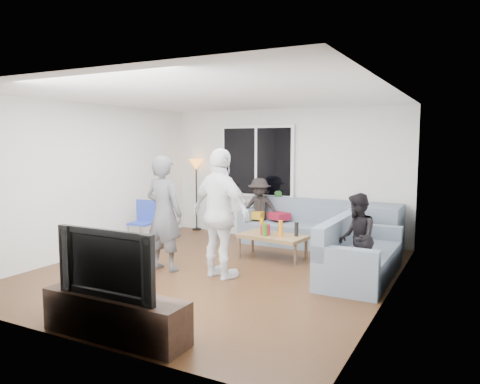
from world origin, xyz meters
The scene contains 32 objects.
floor centered at (0.00, 0.00, -0.02)m, with size 5.00×5.50×0.04m, color #56351C.
ceiling centered at (0.00, 0.00, 2.62)m, with size 5.00×5.50×0.04m, color white.
wall_back centered at (0.00, 2.77, 1.30)m, with size 5.00×0.04×2.60m, color silver.
wall_front centered at (0.00, -2.77, 1.30)m, with size 5.00×0.04×2.60m, color silver.
wall_left centered at (-2.52, 0.00, 1.30)m, with size 0.04×5.50×2.60m, color silver.
wall_right centered at (2.52, 0.00, 1.30)m, with size 0.04×5.50×2.60m, color silver.
window_frame centered at (-0.60, 2.69, 1.55)m, with size 1.62×0.06×1.47m, color white.
window_glass centered at (-0.60, 2.65, 1.55)m, with size 1.50×0.02×1.35m, color black.
window_mullion centered at (-0.60, 2.64, 1.55)m, with size 0.05×0.03×1.35m, color white.
radiator centered at (-0.60, 2.65, 0.31)m, with size 1.30×0.12×0.62m, color silver.
potted_plant centered at (-0.10, 2.62, 0.80)m, with size 0.20×0.16×0.36m, color #2B6227.
vase centered at (-0.90, 2.62, 0.71)m, with size 0.17×0.17×0.18m, color white.
sofa_back_section centered at (0.53, 2.27, 0.42)m, with size 2.30×0.85×0.85m, color slate, non-canonical shape.
sofa_right_section centered at (2.02, 0.69, 0.42)m, with size 0.85×2.00×0.85m, color slate, non-canonical shape.
sofa_corner centered at (1.91, 2.27, 0.42)m, with size 0.85×0.85×0.85m, color slate.
cushion_yellow centered at (-0.44, 2.25, 0.51)m, with size 0.38×0.32×0.14m, color orange.
cushion_red centered at (0.06, 2.33, 0.51)m, with size 0.36×0.30×0.13m, color maroon.
coffee_table centered at (0.46, 1.10, 0.20)m, with size 1.10×0.60×0.40m, color #997E4A.
pitcher centered at (0.34, 1.04, 0.49)m, with size 0.17×0.17×0.17m, color maroon.
side_chair centered at (-2.05, 0.75, 0.43)m, with size 0.40×0.40×0.86m, color #283DAD, non-canonical shape.
floor_lamp centered at (-2.05, 2.62, 0.78)m, with size 0.32×0.32×1.56m, color orange, non-canonical shape.
player_left centered at (-0.73, -0.30, 0.87)m, with size 0.64×0.42×1.74m, color #494A4E.
player_right centered at (0.24, -0.25, 0.93)m, with size 1.09×0.45×1.86m, color white.
spectator_right centered at (2.02, 0.39, 0.63)m, with size 0.61×0.47×1.25m, color black.
spectator_back centered at (-0.36, 2.30, 0.62)m, with size 0.80×0.46×1.24m, color black.
tv_console centered at (0.32, -2.50, 0.22)m, with size 1.60×0.40×0.44m, color #36241B.
television centered at (0.32, -2.50, 0.78)m, with size 1.17×0.15×0.67m, color black.
bottle_c centered at (0.53, 1.26, 0.49)m, with size 0.07×0.07×0.17m, color black.
bottle_e centered at (0.85, 1.18, 0.52)m, with size 0.07×0.07×0.23m, color black.
bottle_a centered at (0.19, 1.24, 0.52)m, with size 0.07×0.07×0.24m, color orange.
bottle_b centered at (0.38, 0.94, 0.51)m, with size 0.08×0.08×0.21m, color #368718.
bottle_d centered at (0.63, 1.01, 0.53)m, with size 0.07×0.07×0.27m, color orange.
Camera 1 is at (3.46, -5.80, 1.94)m, focal length 34.20 mm.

